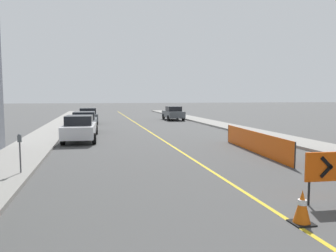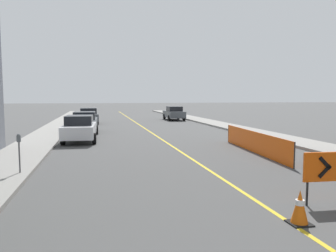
{
  "view_description": "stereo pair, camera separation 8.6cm",
  "coord_description": "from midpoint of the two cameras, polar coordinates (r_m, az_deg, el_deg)",
  "views": [
    {
      "loc": [
        -4.11,
        9.92,
        2.71
      ],
      "look_at": [
        0.05,
        28.48,
        1.0
      ],
      "focal_mm": 35.0,
      "sensor_mm": 36.0,
      "label": 1
    },
    {
      "loc": [
        -4.03,
        9.9,
        2.71
      ],
      "look_at": [
        0.05,
        28.48,
        1.0
      ],
      "focal_mm": 35.0,
      "sensor_mm": 36.0,
      "label": 2
    }
  ],
  "objects": [
    {
      "name": "parked_car_curb_mid",
      "position": [
        25.34,
        -14.46,
        0.65
      ],
      "size": [
        1.94,
        4.33,
        1.59
      ],
      "rotation": [
        0.0,
        0.0,
        -0.02
      ],
      "color": "#474C51",
      "rests_on": "ground_plane"
    },
    {
      "name": "traffic_cone_fifth",
      "position": [
        7.71,
        22.02,
        -12.94
      ],
      "size": [
        0.45,
        0.45,
        0.74
      ],
      "color": "black",
      "rests_on": "ground_plane"
    },
    {
      "name": "parked_car_opposite_side",
      "position": [
        37.98,
        0.86,
        2.25
      ],
      "size": [
        1.93,
        4.3,
        1.59
      ],
      "rotation": [
        0.0,
        0.0,
        0.0
      ],
      "color": "#474C51",
      "rests_on": "ground_plane"
    },
    {
      "name": "arrow_barricade_primary",
      "position": [
        9.2,
        25.94,
        -6.61
      ],
      "size": [
        1.27,
        0.14,
        1.33
      ],
      "rotation": [
        0.0,
        0.0,
        -0.06
      ],
      "color": "#EF560C",
      "rests_on": "ground_plane"
    },
    {
      "name": "lane_stripe",
      "position": [
        25.79,
        -3.48,
        -0.9
      ],
      "size": [
        0.12,
        70.47,
        0.01
      ],
      "color": "gold",
      "rests_on": "ground_plane"
    },
    {
      "name": "sidewalk_left",
      "position": [
        25.68,
        -20.07,
        -1.07
      ],
      "size": [
        2.35,
        70.47,
        0.14
      ],
      "color": "gray",
      "rests_on": "ground_plane"
    },
    {
      "name": "sidewalk_right",
      "position": [
        27.93,
        11.73,
        -0.39
      ],
      "size": [
        2.35,
        70.47,
        0.14
      ],
      "color": "gray",
      "rests_on": "ground_plane"
    },
    {
      "name": "parking_meter_far_curb",
      "position": [
        12.11,
        -24.6,
        -3.07
      ],
      "size": [
        0.12,
        0.11,
        1.32
      ],
      "color": "#4C4C51",
      "rests_on": "sidewalk_left"
    },
    {
      "name": "safety_mesh_fence",
      "position": [
        16.53,
        14.61,
        -2.68
      ],
      "size": [
        0.56,
        7.55,
        1.02
      ],
      "rotation": [
        0.0,
        0.0,
        1.5
      ],
      "color": "#EF560C",
      "rests_on": "ground_plane"
    },
    {
      "name": "parked_car_curb_near",
      "position": [
        20.42,
        -15.27,
        -0.41
      ],
      "size": [
        1.98,
        4.37,
        1.59
      ],
      "rotation": [
        0.0,
        0.0,
        -0.04
      ],
      "color": "silver",
      "rests_on": "ground_plane"
    },
    {
      "name": "parked_car_curb_far",
      "position": [
        33.51,
        -13.86,
        1.72
      ],
      "size": [
        1.97,
        4.37,
        1.59
      ],
      "rotation": [
        0.0,
        0.0,
        0.04
      ],
      "color": "#474C51",
      "rests_on": "ground_plane"
    }
  ]
}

